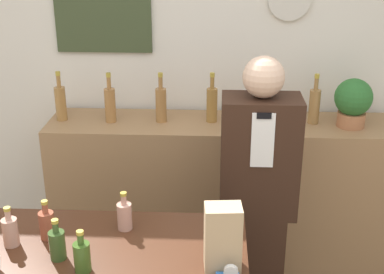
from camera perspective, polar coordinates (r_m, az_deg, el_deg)
back_wall at (r=3.53m, az=-0.67°, el=8.57°), size 5.20×0.09×2.70m
back_shelf at (r=3.55m, az=3.16°, el=-6.06°), size 2.20×0.46×1.01m
shopkeeper at (r=2.89m, az=6.97°, el=-6.89°), size 0.40×0.25×1.58m
potted_plant at (r=3.37m, az=16.80°, el=3.68°), size 0.23×0.23×0.30m
paper_bag at (r=2.10m, az=3.30°, el=-10.66°), size 0.15×0.11×0.27m
counter_bottle_1 at (r=2.39m, az=-18.82°, el=-9.47°), size 0.07×0.07×0.18m
counter_bottle_2 at (r=2.39m, az=-15.22°, el=-8.95°), size 0.07×0.07×0.18m
counter_bottle_3 at (r=2.25m, az=-14.18°, el=-11.01°), size 0.07×0.07×0.18m
counter_bottle_4 at (r=2.16m, az=-11.65°, el=-12.32°), size 0.07×0.07×0.18m
counter_bottle_5 at (r=2.39m, az=-7.21°, el=-8.27°), size 0.07×0.07×0.18m
shelf_bottle_0 at (r=3.45m, az=-13.84°, el=3.64°), size 0.07×0.07×0.31m
shelf_bottle_1 at (r=3.36m, az=-8.73°, el=3.54°), size 0.07×0.07×0.31m
shelf_bottle_2 at (r=3.33m, az=-3.32°, el=3.58°), size 0.07×0.07×0.31m
shelf_bottle_3 at (r=3.32m, az=2.14°, el=3.59°), size 0.07×0.07×0.31m
shelf_bottle_4 at (r=3.33m, az=7.59°, el=3.43°), size 0.07×0.07×0.31m
shelf_bottle_5 at (r=3.38m, az=12.92°, el=3.35°), size 0.07×0.07×0.31m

